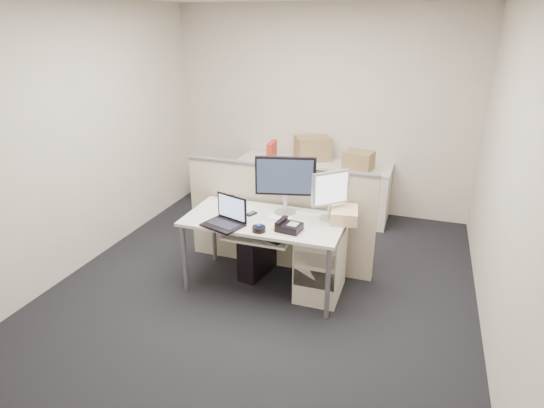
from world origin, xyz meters
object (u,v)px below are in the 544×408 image
at_px(desk, 264,225).
at_px(monitor_main, 285,186).
at_px(laptop, 222,213).
at_px(desk_phone, 289,227).

height_order(desk, monitor_main, monitor_main).
distance_m(desk, monitor_main, 0.42).
relative_size(laptop, desk_phone, 1.64).
height_order(laptop, desk_phone, laptop).
relative_size(desk, desk_phone, 7.10).
bearing_deg(desk, monitor_main, 50.19).
distance_m(laptop, desk_phone, 0.62).
relative_size(monitor_main, desk_phone, 2.71).
xyz_separation_m(laptop, desk_phone, (0.60, 0.10, -0.10)).
bearing_deg(desk, desk_phone, -30.96).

